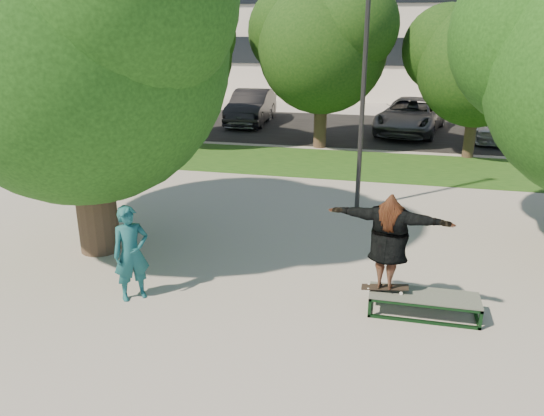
% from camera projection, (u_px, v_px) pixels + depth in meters
% --- Properties ---
extents(ground, '(120.00, 120.00, 0.00)m').
position_uv_depth(ground, '(281.00, 292.00, 9.69)').
color(ground, gray).
rests_on(ground, ground).
extents(grass_strip, '(30.00, 4.00, 0.02)m').
position_uv_depth(grass_strip, '(367.00, 165.00, 18.21)').
color(grass_strip, '#164213').
rests_on(grass_strip, ground).
extents(asphalt_strip, '(40.00, 8.00, 0.01)m').
position_uv_depth(asphalt_strip, '(353.00, 129.00, 24.40)').
color(asphalt_strip, black).
rests_on(asphalt_strip, ground).
extents(tree_left, '(6.96, 5.95, 7.12)m').
position_uv_depth(tree_left, '(75.00, 35.00, 10.14)').
color(tree_left, '#38281E').
rests_on(tree_left, ground).
extents(bg_tree_left, '(5.28, 4.51, 5.77)m').
position_uv_depth(bg_tree_left, '(173.00, 48.00, 20.02)').
color(bg_tree_left, '#38281E').
rests_on(bg_tree_left, ground).
extents(bg_tree_mid, '(5.76, 4.92, 6.24)m').
position_uv_depth(bg_tree_mid, '(321.00, 40.00, 19.69)').
color(bg_tree_mid, '#38281E').
rests_on(bg_tree_mid, ground).
extents(bg_tree_right, '(5.04, 4.31, 5.43)m').
position_uv_depth(bg_tree_right, '(477.00, 58.00, 18.23)').
color(bg_tree_right, '#38281E').
rests_on(bg_tree_right, ground).
extents(lamppost, '(0.25, 0.15, 6.11)m').
position_uv_depth(lamppost, '(364.00, 87.00, 13.03)').
color(lamppost, '#2D2D30').
rests_on(lamppost, ground).
extents(grind_box, '(1.80, 0.60, 0.38)m').
position_uv_depth(grind_box, '(423.00, 305.00, 8.88)').
color(grind_box, black).
rests_on(grind_box, ground).
extents(skater_rig, '(2.09, 0.88, 1.72)m').
position_uv_depth(skater_rig, '(388.00, 242.00, 8.65)').
color(skater_rig, white).
rests_on(skater_rig, grind_box).
extents(bystander, '(0.75, 0.73, 1.73)m').
position_uv_depth(bystander, '(131.00, 253.00, 9.22)').
color(bystander, '#175359').
rests_on(bystander, ground).
extents(car_silver_a, '(1.60, 3.95, 1.35)m').
position_uv_depth(car_silver_a, '(249.00, 111.00, 25.25)').
color(car_silver_a, '#ACADB1').
rests_on(car_silver_a, asphalt_strip).
extents(car_dark, '(1.90, 4.87, 1.58)m').
position_uv_depth(car_dark, '(251.00, 107.00, 25.66)').
color(car_dark, black).
rests_on(car_dark, asphalt_strip).
extents(car_grey, '(3.45, 5.77, 1.50)m').
position_uv_depth(car_grey, '(411.00, 116.00, 23.42)').
color(car_grey, '#56575B').
rests_on(car_grey, asphalt_strip).
extents(car_silver_b, '(1.90, 4.44, 1.28)m').
position_uv_depth(car_silver_b, '(493.00, 123.00, 22.25)').
color(car_silver_b, silver).
rests_on(car_silver_b, asphalt_strip).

